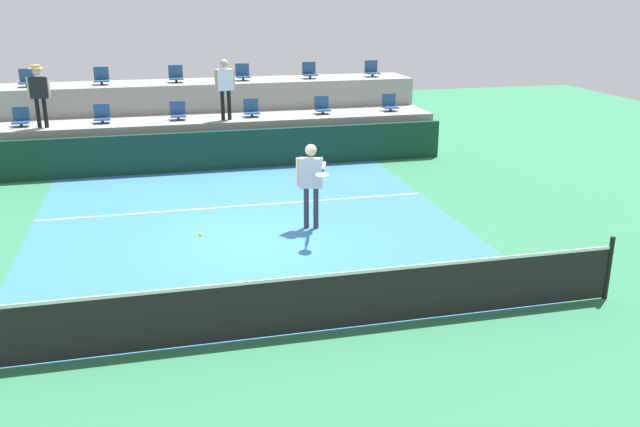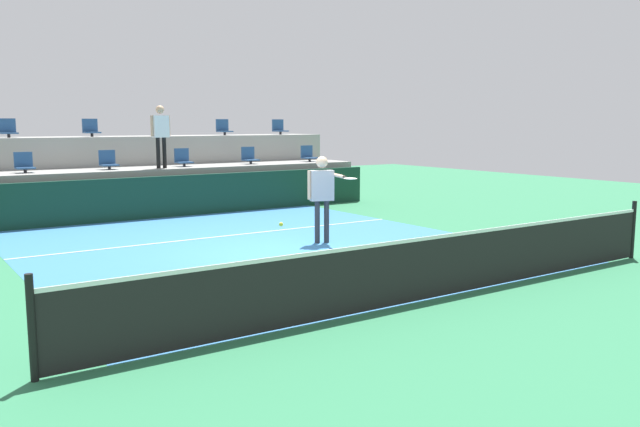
{
  "view_description": "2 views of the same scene",
  "coord_description": "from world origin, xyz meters",
  "px_view_note": "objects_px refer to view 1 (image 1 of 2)",
  "views": [
    {
      "loc": [
        -1.74,
        -12.69,
        4.78
      ],
      "look_at": [
        0.99,
        -1.58,
        1.02
      ],
      "focal_mm": 37.96,
      "sensor_mm": 36.0,
      "label": 1
    },
    {
      "loc": [
        -6.33,
        -10.59,
        2.5
      ],
      "look_at": [
        0.03,
        -1.27,
        0.93
      ],
      "focal_mm": 36.68,
      "sensor_mm": 36.0,
      "label": 2
    }
  ],
  "objects_px": {
    "stadium_chair_lower_left": "(102,115)",
    "stadium_chair_upper_left": "(101,77)",
    "stadium_chair_upper_far_right": "(372,70)",
    "tennis_player": "(311,177)",
    "stadium_chair_lower_mid_left": "(178,112)",
    "spectator_with_hat": "(39,90)",
    "stadium_chair_lower_far_left": "(21,118)",
    "stadium_chair_lower_far_right": "(390,104)",
    "stadium_chair_upper_far_left": "(27,79)",
    "tennis_ball": "(200,235)",
    "stadium_chair_upper_mid_left": "(176,75)",
    "stadium_chair_upper_right": "(309,72)",
    "stadium_chair_lower_mid_right": "(251,109)",
    "spectator_leaning_on_rail": "(225,83)",
    "stadium_chair_lower_right": "(322,106)",
    "stadium_chair_upper_mid_right": "(243,73)"
  },
  "relations": [
    {
      "from": "stadium_chair_upper_mid_right",
      "to": "spectator_leaning_on_rail",
      "type": "relative_size",
      "value": 0.3
    },
    {
      "from": "stadium_chair_upper_mid_left",
      "to": "spectator_leaning_on_rail",
      "type": "bearing_deg",
      "value": -59.53
    },
    {
      "from": "stadium_chair_lower_left",
      "to": "stadium_chair_upper_mid_left",
      "type": "bearing_deg",
      "value": 39.59
    },
    {
      "from": "stadium_chair_upper_far_right",
      "to": "tennis_player",
      "type": "relative_size",
      "value": 0.29
    },
    {
      "from": "stadium_chair_lower_mid_right",
      "to": "stadium_chair_upper_right",
      "type": "distance_m",
      "value": 2.96
    },
    {
      "from": "stadium_chair_upper_left",
      "to": "stadium_chair_lower_mid_left",
      "type": "bearing_deg",
      "value": -39.98
    },
    {
      "from": "stadium_chair_lower_left",
      "to": "tennis_ball",
      "type": "bearing_deg",
      "value": -77.44
    },
    {
      "from": "spectator_with_hat",
      "to": "spectator_leaning_on_rail",
      "type": "distance_m",
      "value": 4.99
    },
    {
      "from": "stadium_chair_upper_left",
      "to": "stadium_chair_upper_right",
      "type": "relative_size",
      "value": 1.0
    },
    {
      "from": "stadium_chair_upper_far_left",
      "to": "stadium_chair_upper_far_right",
      "type": "bearing_deg",
      "value": 0.0
    },
    {
      "from": "stadium_chair_upper_right",
      "to": "tennis_player",
      "type": "height_order",
      "value": "stadium_chair_upper_right"
    },
    {
      "from": "stadium_chair_lower_far_right",
      "to": "stadium_chair_upper_mid_right",
      "type": "bearing_deg",
      "value": 157.4
    },
    {
      "from": "stadium_chair_lower_mid_left",
      "to": "stadium_chair_upper_mid_right",
      "type": "xyz_separation_m",
      "value": [
        2.15,
        1.8,
        0.85
      ]
    },
    {
      "from": "stadium_chair_lower_far_left",
      "to": "spectator_leaning_on_rail",
      "type": "distance_m",
      "value": 5.68
    },
    {
      "from": "stadium_chair_lower_right",
      "to": "stadium_chair_upper_far_right",
      "type": "xyz_separation_m",
      "value": [
        2.15,
        1.8,
        0.85
      ]
    },
    {
      "from": "stadium_chair_lower_right",
      "to": "spectator_with_hat",
      "type": "relative_size",
      "value": 0.31
    },
    {
      "from": "stadium_chair_upper_right",
      "to": "stadium_chair_lower_mid_left",
      "type": "bearing_deg",
      "value": -157.44
    },
    {
      "from": "stadium_chair_upper_left",
      "to": "tennis_player",
      "type": "distance_m",
      "value": 9.75
    },
    {
      "from": "stadium_chair_lower_mid_left",
      "to": "spectator_with_hat",
      "type": "bearing_deg",
      "value": -173.98
    },
    {
      "from": "stadium_chair_lower_far_right",
      "to": "stadium_chair_upper_left",
      "type": "relative_size",
      "value": 1.0
    },
    {
      "from": "stadium_chair_upper_mid_right",
      "to": "stadium_chair_lower_far_right",
      "type": "bearing_deg",
      "value": -22.6
    },
    {
      "from": "stadium_chair_lower_far_right",
      "to": "stadium_chair_upper_mid_left",
      "type": "distance_m",
      "value": 6.71
    },
    {
      "from": "stadium_chair_upper_far_left",
      "to": "tennis_ball",
      "type": "height_order",
      "value": "stadium_chair_upper_far_left"
    },
    {
      "from": "stadium_chair_lower_mid_right",
      "to": "stadium_chair_upper_far_left",
      "type": "relative_size",
      "value": 1.0
    },
    {
      "from": "stadium_chair_lower_far_right",
      "to": "tennis_player",
      "type": "height_order",
      "value": "tennis_player"
    },
    {
      "from": "stadium_chair_lower_mid_left",
      "to": "stadium_chair_upper_far_left",
      "type": "height_order",
      "value": "stadium_chair_upper_far_left"
    },
    {
      "from": "stadium_chair_lower_left",
      "to": "spectator_with_hat",
      "type": "xyz_separation_m",
      "value": [
        -1.53,
        -0.38,
        0.81
      ]
    },
    {
      "from": "stadium_chair_lower_far_right",
      "to": "stadium_chair_upper_far_left",
      "type": "distance_m",
      "value": 10.92
    },
    {
      "from": "stadium_chair_lower_far_right",
      "to": "spectator_leaning_on_rail",
      "type": "relative_size",
      "value": 0.3
    },
    {
      "from": "stadium_chair_upper_right",
      "to": "stadium_chair_lower_mid_right",
      "type": "bearing_deg",
      "value": -140.55
    },
    {
      "from": "stadium_chair_upper_right",
      "to": "stadium_chair_lower_far_right",
      "type": "bearing_deg",
      "value": -40.01
    },
    {
      "from": "stadium_chair_lower_mid_left",
      "to": "spectator_leaning_on_rail",
      "type": "xyz_separation_m",
      "value": [
        1.36,
        -0.38,
        0.83
      ]
    },
    {
      "from": "stadium_chair_lower_mid_left",
      "to": "spectator_with_hat",
      "type": "height_order",
      "value": "spectator_with_hat"
    },
    {
      "from": "stadium_chair_upper_left",
      "to": "spectator_with_hat",
      "type": "height_order",
      "value": "spectator_with_hat"
    },
    {
      "from": "stadium_chair_lower_mid_left",
      "to": "stadium_chair_lower_right",
      "type": "height_order",
      "value": "same"
    },
    {
      "from": "stadium_chair_upper_mid_right",
      "to": "tennis_ball",
      "type": "xyz_separation_m",
      "value": [
        -2.21,
        -10.97,
        -1.39
      ]
    },
    {
      "from": "stadium_chair_lower_far_left",
      "to": "stadium_chair_lower_far_right",
      "type": "relative_size",
      "value": 1.0
    },
    {
      "from": "stadium_chair_lower_far_right",
      "to": "tennis_player",
      "type": "bearing_deg",
      "value": -121.14
    },
    {
      "from": "stadium_chair_lower_far_right",
      "to": "spectator_leaning_on_rail",
      "type": "bearing_deg",
      "value": -175.71
    },
    {
      "from": "stadium_chair_upper_mid_right",
      "to": "tennis_player",
      "type": "height_order",
      "value": "stadium_chair_upper_mid_right"
    },
    {
      "from": "stadium_chair_lower_far_left",
      "to": "tennis_player",
      "type": "xyz_separation_m",
      "value": [
        6.65,
        -6.74,
        -0.34
      ]
    },
    {
      "from": "stadium_chair_lower_far_right",
      "to": "stadium_chair_upper_mid_left",
      "type": "relative_size",
      "value": 1.0
    },
    {
      "from": "stadium_chair_lower_far_left",
      "to": "tennis_ball",
      "type": "xyz_separation_m",
      "value": [
        4.19,
        -9.17,
        -0.54
      ]
    },
    {
      "from": "stadium_chair_upper_left",
      "to": "spectator_leaning_on_rail",
      "type": "relative_size",
      "value": 0.3
    },
    {
      "from": "stadium_chair_lower_left",
      "to": "stadium_chair_upper_far_left",
      "type": "xyz_separation_m",
      "value": [
        -2.16,
        1.8,
        0.85
      ]
    },
    {
      "from": "stadium_chair_lower_mid_right",
      "to": "stadium_chair_lower_far_right",
      "type": "height_order",
      "value": "same"
    },
    {
      "from": "stadium_chair_lower_left",
      "to": "stadium_chair_upper_left",
      "type": "relative_size",
      "value": 1.0
    },
    {
      "from": "stadium_chair_upper_left",
      "to": "stadium_chair_lower_far_right",
      "type": "bearing_deg",
      "value": -11.79
    },
    {
      "from": "stadium_chair_upper_mid_left",
      "to": "stadium_chair_upper_far_right",
      "type": "xyz_separation_m",
      "value": [
        6.39,
        0.0,
        0.0
      ]
    },
    {
      "from": "stadium_chair_lower_right",
      "to": "stadium_chair_upper_far_right",
      "type": "relative_size",
      "value": 1.0
    }
  ]
}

